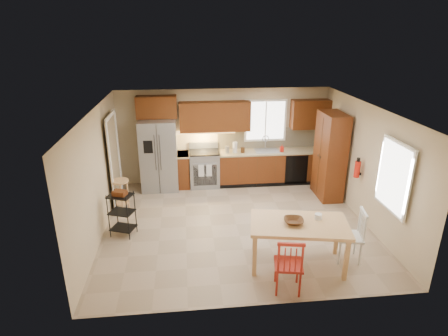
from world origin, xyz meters
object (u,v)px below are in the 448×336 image
Objects in this scene: chair_red at (288,263)px; chair_white at (349,236)px; table_bowl at (294,224)px; pantry at (330,156)px; bar_stool at (121,196)px; range_stove at (204,169)px; utility_cart at (122,214)px; dining_table at (298,244)px; refrigerator at (159,155)px; table_jar at (318,218)px; fire_extinguisher at (357,169)px; soap_bottle at (282,148)px.

chair_white is at bearing 38.91° from chair_red.
table_bowl is (0.25, 0.65, 0.33)m from chair_red.
bar_stool is (-4.93, -0.34, -0.66)m from pantry.
range_stove and utility_cart have the same top height.
dining_table is 0.43m from table_bowl.
pantry reaches higher than chair_white.
refrigerator is 4.49m from dining_table.
table_jar is 0.16× the size of utility_cart.
utility_cart reaches higher than bar_stool.
chair_red is (1.07, -4.36, 0.03)m from range_stove.
fire_extinguisher reaches higher than table_bowl.
table_bowl is at bearing -169.39° from dining_table.
table_jar reaches higher than dining_table.
chair_red is (-1.91, -3.37, -0.56)m from pantry.
dining_table is at bearing -54.81° from refrigerator.
chair_red is 6.47× the size of table_jar.
table_jar is (-1.20, -2.62, -0.20)m from pantry.
table_bowl is at bearing -121.42° from pantry.
fire_extinguisher is 2.39× the size of table_jar.
table_jar is (2.93, -3.54, -0.06)m from refrigerator.
pantry reaches higher than table_jar.
dining_table reaches higher than bar_stool.
table_bowl is (-0.10, 0.00, 0.42)m from dining_table.
fire_extinguisher is at bearing 24.23° from utility_cart.
fire_extinguisher reaches higher than table_jar.
dining_table is 1.70× the size of chair_white.
utility_cart reaches higher than table_bowl.
table_jar is (0.71, 0.75, 0.36)m from chair_red.
refrigerator is 1.58m from bar_stool.
fire_extinguisher is (1.15, -1.95, 0.10)m from soap_bottle.
soap_bottle reaches higher than utility_cart.
pantry is (0.95, -0.90, 0.05)m from soap_bottle.
bar_stool is (-5.13, 0.71, -0.71)m from fire_extinguisher.
dining_table is 1.80× the size of utility_cart.
pantry is at bearing 71.10° from chair_red.
pantry is at bearing -43.45° from soap_bottle.
chair_red is (-0.96, -4.27, -0.51)m from soap_bottle.
chair_red is at bearing -14.51° from utility_cart.
chair_red is at bearing -132.25° from fire_extinguisher.
soap_bottle is 4.41m from chair_red.
fire_extinguisher is 3.20m from chair_red.
range_stove is at bearing 121.59° from dining_table.
table_bowl is (-1.86, -1.67, -0.28)m from fire_extinguisher.
chair_red is 3.49m from utility_cart.
range_stove is (1.15, 0.06, -0.45)m from refrigerator.
bar_stool is at bearing 72.25° from chair_white.
fire_extinguisher is at bearing -59.47° from soap_bottle.
table_bowl reaches higher than dining_table.
bar_stool is at bearing 148.61° from table_jar.
chair_white is 2.90× the size of table_bowl.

